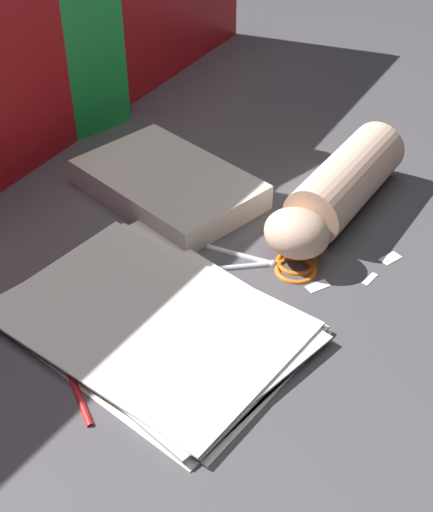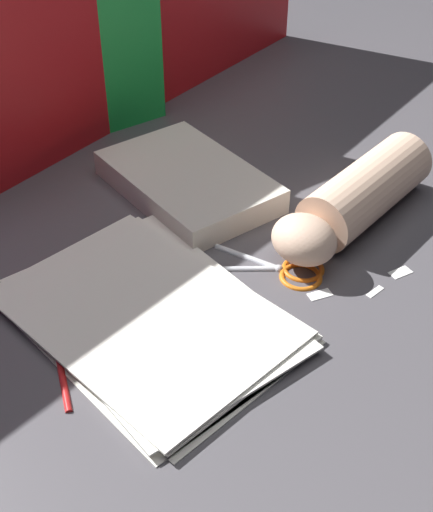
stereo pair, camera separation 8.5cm
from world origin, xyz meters
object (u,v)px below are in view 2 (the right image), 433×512
paper_stack (149,316)px  scissors (287,268)px  book_closed (188,181)px  hand_forearm (355,199)px

paper_stack → scissors: bearing=-14.2°
paper_stack → scissors: 0.20m
scissors → paper_stack: bearing=165.8°
paper_stack → book_closed: (0.22, 0.18, 0.01)m
paper_stack → hand_forearm: 0.34m
paper_stack → book_closed: book_closed is taller
book_closed → hand_forearm: hand_forearm is taller
paper_stack → book_closed: 0.29m
book_closed → scissors: book_closed is taller
hand_forearm → paper_stack: bearing=173.2°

